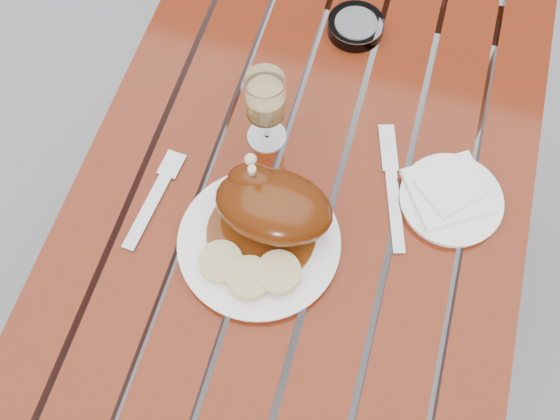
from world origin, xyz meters
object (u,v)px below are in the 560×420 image
object	(u,v)px
table	(297,262)
wine_glass	(266,111)
dinner_plate	(259,243)
side_plate	(451,200)
ashtray	(356,27)

from	to	relation	value
table	wine_glass	distance (m)	0.48
dinner_plate	side_plate	size ratio (longest dim) A/B	1.52
wine_glass	ashtray	distance (m)	0.32
table	dinner_plate	size ratio (longest dim) A/B	4.32
wine_glass	side_plate	distance (m)	0.36
dinner_plate	wine_glass	distance (m)	0.23
ashtray	wine_glass	bearing A→B (deg)	-109.37
dinner_plate	ashtray	bearing A→B (deg)	83.92
wine_glass	dinner_plate	bearing A→B (deg)	-77.09
ashtray	table	bearing A→B (deg)	-91.59
table	side_plate	bearing A→B (deg)	10.40
wine_glass	side_plate	world-z (taller)	wine_glass
dinner_plate	wine_glass	world-z (taller)	wine_glass
dinner_plate	ashtray	xyz separation A→B (m)	(0.05, 0.50, 0.01)
side_plate	ashtray	world-z (taller)	ashtray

